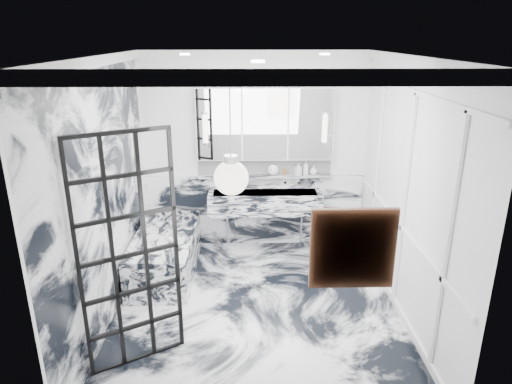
{
  "coord_description": "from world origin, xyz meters",
  "views": [
    {
      "loc": [
        -0.09,
        -4.53,
        2.99
      ],
      "look_at": [
        0.0,
        0.5,
        1.25
      ],
      "focal_mm": 32.0,
      "sensor_mm": 36.0,
      "label": 1
    }
  ],
  "objects_px": {
    "crittall_door": "(129,255)",
    "bathtub": "(166,253)",
    "mirror_cabinet": "(265,124)",
    "trough_sink": "(265,202)"
  },
  "relations": [
    {
      "from": "mirror_cabinet",
      "to": "bathtub",
      "type": "xyz_separation_m",
      "value": [
        -1.32,
        -0.83,
        -1.54
      ]
    },
    {
      "from": "crittall_door",
      "to": "bathtub",
      "type": "bearing_deg",
      "value": 61.11
    },
    {
      "from": "trough_sink",
      "to": "bathtub",
      "type": "relative_size",
      "value": 0.97
    },
    {
      "from": "crittall_door",
      "to": "trough_sink",
      "type": "relative_size",
      "value": 1.4
    },
    {
      "from": "mirror_cabinet",
      "to": "bathtub",
      "type": "relative_size",
      "value": 1.15
    },
    {
      "from": "trough_sink",
      "to": "bathtub",
      "type": "bearing_deg",
      "value": -153.52
    },
    {
      "from": "mirror_cabinet",
      "to": "trough_sink",
      "type": "bearing_deg",
      "value": -90.0
    },
    {
      "from": "crittall_door",
      "to": "mirror_cabinet",
      "type": "height_order",
      "value": "mirror_cabinet"
    },
    {
      "from": "crittall_door",
      "to": "bathtub",
      "type": "height_order",
      "value": "crittall_door"
    },
    {
      "from": "crittall_door",
      "to": "mirror_cabinet",
      "type": "bearing_deg",
      "value": 33.45
    }
  ]
}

